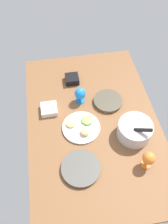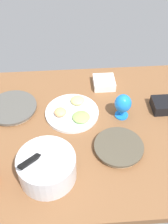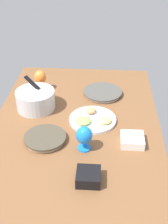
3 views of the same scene
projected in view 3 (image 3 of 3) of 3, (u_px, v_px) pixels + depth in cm
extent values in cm
cube|color=brown|center=(76.00, 127.00, 185.21)|extent=(160.00, 104.00, 4.00)
cylinder|color=beige|center=(45.00, 139.00, 170.38)|extent=(22.33, 22.33, 1.94)
cylinder|color=#494233|center=(45.00, 137.00, 169.52)|extent=(24.27, 24.27, 1.17)
cylinder|color=silver|center=(103.00, 93.00, 214.39)|extent=(25.33, 25.33, 1.81)
cylinder|color=#4E4C47|center=(103.00, 92.00, 213.59)|extent=(27.53, 27.53, 1.09)
cylinder|color=silver|center=(36.00, 100.00, 196.47)|extent=(25.64, 25.64, 12.84)
cylinder|color=white|center=(35.00, 95.00, 194.34)|extent=(23.08, 23.08, 2.31)
cube|color=black|center=(36.00, 87.00, 196.06)|extent=(11.63, 17.27, 10.69)
cylinder|color=silver|center=(93.00, 120.00, 186.97)|extent=(29.64, 29.64, 1.80)
ellipsoid|color=#F2A566|center=(91.00, 110.00, 190.83)|extent=(6.70, 6.70, 3.75)
ellipsoid|color=#8CC659|center=(83.00, 121.00, 182.43)|extent=(9.51, 9.51, 2.44)
ellipsoid|color=#F9E072|center=(105.00, 120.00, 182.26)|extent=(7.89, 7.89, 2.83)
cylinder|color=blue|center=(84.00, 148.00, 164.81)|extent=(7.33, 7.33, 1.00)
cylinder|color=blue|center=(84.00, 145.00, 163.65)|extent=(2.00, 2.00, 3.19)
ellipsoid|color=blue|center=(84.00, 135.00, 159.90)|extent=(9.07, 9.07, 10.40)
cylinder|color=orange|center=(41.00, 89.00, 220.80)|extent=(6.94, 6.94, 1.00)
cylinder|color=orange|center=(41.00, 86.00, 219.40)|extent=(2.00, 2.00, 4.07)
ellipsoid|color=orange|center=(40.00, 77.00, 215.43)|extent=(8.64, 8.64, 10.31)
cube|color=white|center=(132.00, 140.00, 167.49)|extent=(12.94, 12.94, 4.92)
cube|color=#F9E072|center=(133.00, 138.00, 166.62)|extent=(10.61, 10.61, 1.58)
cube|color=black|center=(88.00, 177.00, 143.40)|extent=(11.83, 11.83, 5.79)
cube|color=tan|center=(88.00, 174.00, 142.38)|extent=(9.70, 9.70, 1.85)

